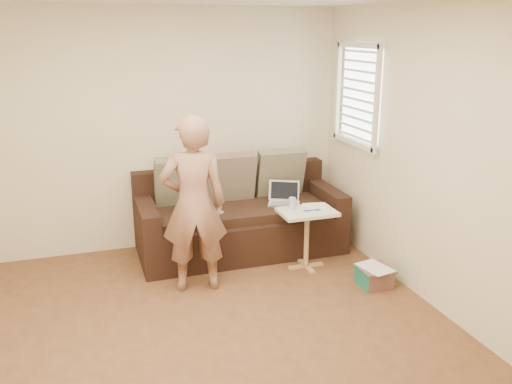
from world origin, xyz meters
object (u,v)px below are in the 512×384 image
laptop_silver (284,205)px  striped_box (374,276)px  sofa (240,214)px  laptop_white (203,215)px  side_table (306,239)px  person (194,204)px  drinking_glass (292,203)px

laptop_silver → striped_box: laptop_silver is taller
sofa → laptop_white: sofa is taller
sofa → laptop_white: (-0.45, -0.16, 0.10)m
laptop_silver → side_table: 0.56m
laptop_white → person: 0.68m
sofa → striped_box: bearing=-51.8°
person → drinking_glass: 1.07m
laptop_white → person: size_ratio=0.22×
sofa → person: person is taller
laptop_white → person: (-0.21, -0.57, 0.31)m
person → sofa: bearing=-124.6°
side_table → drinking_glass: 0.40m
person → laptop_silver: bearing=-143.7°
person → side_table: size_ratio=2.70×
side_table → laptop_white: bearing=154.1°
sofa → laptop_silver: size_ratio=6.52×
laptop_white → striped_box: bearing=-70.6°
person → striped_box: bearing=170.5°
laptop_silver → person: person is taller
laptop_white → drinking_glass: drinking_glass is taller
sofa → side_table: (0.51, -0.62, -0.12)m
sofa → laptop_silver: sofa is taller
side_table → striped_box: bearing=-53.1°
laptop_silver → striped_box: size_ratio=1.12×
laptop_white → drinking_glass: (0.83, -0.38, 0.15)m
laptop_white → striped_box: laptop_white is taller
laptop_silver → person: size_ratio=0.20×
laptop_white → side_table: laptop_white is taller
drinking_glass → sofa: bearing=125.8°
laptop_silver → drinking_glass: size_ratio=2.81×
laptop_white → sofa: bearing=-14.0°
sofa → person: size_ratio=1.33×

